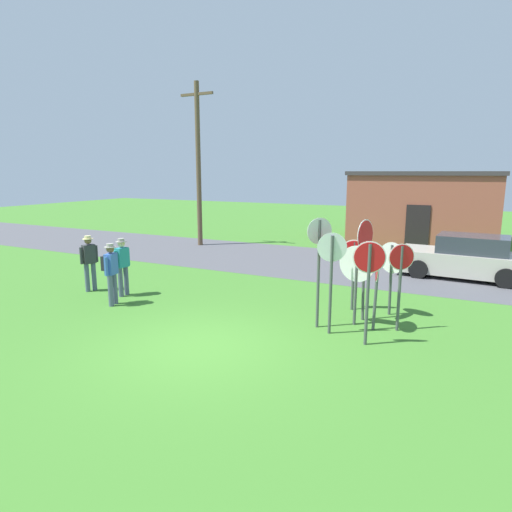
% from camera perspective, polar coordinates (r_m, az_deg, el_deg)
% --- Properties ---
extents(ground_plane, '(80.00, 80.00, 0.00)m').
position_cam_1_polar(ground_plane, '(9.53, -7.54, -11.70)').
color(ground_plane, '#3D7528').
extents(street_asphalt, '(60.00, 6.40, 0.01)m').
position_cam_1_polar(street_asphalt, '(17.91, 9.99, -0.99)').
color(street_asphalt, '#4C4C51').
rests_on(street_asphalt, ground).
extents(building_background, '(7.28, 5.06, 3.69)m').
position_cam_1_polar(building_background, '(24.82, 21.14, 6.03)').
color(building_background, brown).
rests_on(building_background, ground).
extents(utility_pole, '(1.80, 0.24, 7.90)m').
position_cam_1_polar(utility_pole, '(22.08, -7.55, 12.09)').
color(utility_pole, brown).
rests_on(utility_pole, ground).
extents(parked_car_on_street, '(4.40, 2.21, 1.51)m').
position_cam_1_polar(parked_car_on_street, '(16.88, 25.72, -0.28)').
color(parked_car_on_street, '#B7B2A3').
rests_on(parked_car_on_street, ground).
extents(stop_sign_tallest, '(0.62, 0.27, 2.34)m').
position_cam_1_polar(stop_sign_tallest, '(9.86, 9.82, -1.44)').
color(stop_sign_tallest, '#474C4C').
rests_on(stop_sign_tallest, ground).
extents(stop_sign_leaning_left, '(0.52, 0.35, 2.06)m').
position_cam_1_polar(stop_sign_leaning_left, '(10.51, 18.36, -2.19)').
color(stop_sign_leaning_left, '#474C4C').
rests_on(stop_sign_leaning_left, ground).
extents(stop_sign_rear_left, '(0.24, 0.78, 1.97)m').
position_cam_1_polar(stop_sign_rear_left, '(10.41, 15.50, -2.32)').
color(stop_sign_rear_left, '#474C4C').
rests_on(stop_sign_rear_left, ground).
extents(stop_sign_nearest, '(0.72, 0.40, 1.91)m').
position_cam_1_polar(stop_sign_nearest, '(11.64, 17.30, -1.25)').
color(stop_sign_nearest, '#474C4C').
rests_on(stop_sign_nearest, ground).
extents(stop_sign_center_cluster, '(0.80, 0.23, 1.91)m').
position_cam_1_polar(stop_sign_center_cluster, '(11.84, 12.65, -0.83)').
color(stop_sign_center_cluster, '#474C4C').
rests_on(stop_sign_center_cluster, ground).
extents(stop_sign_rear_right, '(0.23, 0.76, 2.53)m').
position_cam_1_polar(stop_sign_rear_right, '(10.98, 14.01, 0.56)').
color(stop_sign_rear_right, '#474C4C').
rests_on(stop_sign_rear_right, ground).
extents(stop_sign_leaning_right, '(0.87, 0.13, 1.95)m').
position_cam_1_polar(stop_sign_leaning_right, '(10.65, 13.00, -1.99)').
color(stop_sign_leaning_right, '#474C4C').
rests_on(stop_sign_leaning_right, ground).
extents(stop_sign_low_front, '(0.44, 0.45, 2.63)m').
position_cam_1_polar(stop_sign_low_front, '(10.23, 8.21, -0.01)').
color(stop_sign_low_front, '#474C4C').
rests_on(stop_sign_low_front, ground).
extents(stop_sign_far_back, '(0.65, 0.24, 2.26)m').
position_cam_1_polar(stop_sign_far_back, '(9.39, 14.50, -2.54)').
color(stop_sign_far_back, '#474C4C').
rests_on(stop_sign_far_back, ground).
extents(person_in_teal, '(0.42, 0.56, 1.74)m').
position_cam_1_polar(person_in_teal, '(12.65, -18.45, -1.70)').
color(person_in_teal, '#4C5670').
rests_on(person_in_teal, ground).
extents(person_holding_notes, '(0.32, 0.55, 1.74)m').
position_cam_1_polar(person_holding_notes, '(14.40, -20.95, -0.48)').
color(person_holding_notes, '#4C5670').
rests_on(person_holding_notes, ground).
extents(person_near_signs, '(0.31, 0.57, 1.74)m').
position_cam_1_polar(person_near_signs, '(13.51, -17.06, -0.95)').
color(person_near_signs, '#4C5670').
rests_on(person_near_signs, ground).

